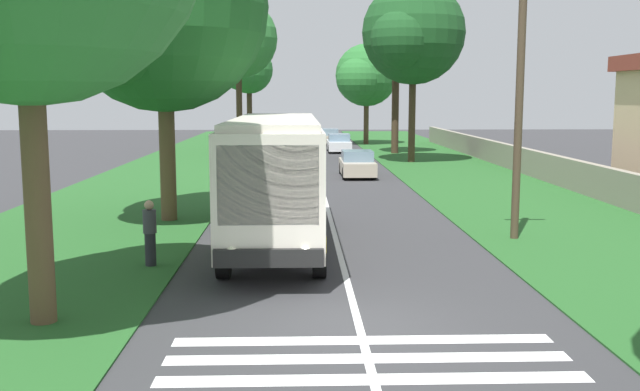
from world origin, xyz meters
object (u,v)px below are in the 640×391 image
Objects in this scene: roadside_tree_left_0 at (247,71)px; coach_bus at (276,172)px; trailing_car_2 at (339,143)px; roadside_tree_left_1 at (236,41)px; roadside_tree_left_2 at (159,13)px; roadside_tree_right_0 at (411,35)px; trailing_car_3 at (329,137)px; pedestrian at (150,232)px; roadside_tree_right_3 at (395,45)px; trailing_car_0 at (357,164)px; utility_pole at (519,104)px; roadside_tree_right_2 at (365,77)px; trailing_car_1 at (284,151)px.

coach_bus is at bearing -175.25° from roadside_tree_left_0.
roadside_tree_left_1 reaches higher than trailing_car_2.
roadside_tree_right_0 reaches higher than roadside_tree_left_2.
pedestrian is (-46.28, 6.58, 0.24)m from trailing_car_3.
coach_bus is at bearing 166.71° from roadside_tree_right_3.
trailing_car_3 is 14.08m from roadside_tree_left_1.
trailing_car_0 is (17.85, -3.87, -1.48)m from coach_bus.
utility_pole is (-33.97, -11.24, -4.36)m from roadside_tree_left_1.
roadside_tree_left_2 reaches higher than roadside_tree_right_2.
pedestrian is at bearing 171.90° from trailing_car_3.
roadside_tree_right_0 is 1.31× the size of roadside_tree_right_2.
roadside_tree_left_2 is at bearing 165.61° from trailing_car_2.
trailing_car_3 is at bearing 0.95° from trailing_car_0.
roadside_tree_left_2 is at bearing 43.61° from coach_bus.
coach_bus is 27.94m from roadside_tree_right_0.
roadside_tree_left_2 reaches higher than roadside_tree_right_3.
coach_bus is 54.65m from roadside_tree_left_0.
roadside_tree_right_0 is 17.91m from roadside_tree_right_2.
roadside_tree_right_3 is at bearing 0.58° from roadside_tree_right_0.
trailing_car_1 is at bearing -153.15° from roadside_tree_left_1.
trailing_car_3 is 0.55× the size of utility_pole.
coach_bus is 4.34m from pedestrian.
roadside_tree_left_2 is at bearing 170.68° from trailing_car_1.
roadside_tree_right_0 is at bearing -17.02° from coach_bus.
utility_pole is (-34.61, -3.39, 3.45)m from trailing_car_2.
coach_bus is 2.60× the size of trailing_car_1.
utility_pole is (-32.94, 0.65, -4.02)m from roadside_tree_right_3.
roadside_tree_left_0 is 15.31m from roadside_tree_right_2.
roadside_tree_right_2 is (25.95, -2.77, 5.37)m from trailing_car_0.
roadside_tree_left_2 reaches higher than trailing_car_1.
trailing_car_2 is 0.41× the size of roadside_tree_right_3.
roadside_tree_left_2 is (-22.93, 3.76, 6.49)m from trailing_car_1.
roadside_tree_right_0 is 1.10× the size of roadside_tree_right_3.
roadside_tree_right_3 reaches higher than trailing_car_1.
roadside_tree_left_1 reaches higher than pedestrian.
trailing_car_3 is at bearing 2.91° from trailing_car_2.
roadside_tree_left_2 is at bearing 71.71° from utility_pole.
coach_bus is at bearing 175.48° from trailing_car_3.
roadside_tree_right_3 is at bearing -22.26° from roadside_tree_left_2.
roadside_tree_right_2 is at bearing 6.96° from roadside_tree_right_3.
roadside_tree_left_0 is at bearing 4.75° from coach_bus.
utility_pole is at bearing -168.95° from trailing_car_0.
trailing_car_3 is (43.55, -3.44, -1.48)m from coach_bus.
trailing_car_2 is at bearing -6.29° from coach_bus.
trailing_car_0 is 21.74m from pedestrian.
trailing_car_2 is at bearing 5.59° from utility_pole.
utility_pole is (-17.34, -3.39, 3.45)m from trailing_car_0.
roadside_tree_left_0 is (10.71, 7.96, 6.19)m from trailing_car_3.
roadside_tree_left_1 is (7.30, 3.70, 7.80)m from trailing_car_1.
roadside_tree_right_0 is 6.90× the size of pedestrian.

